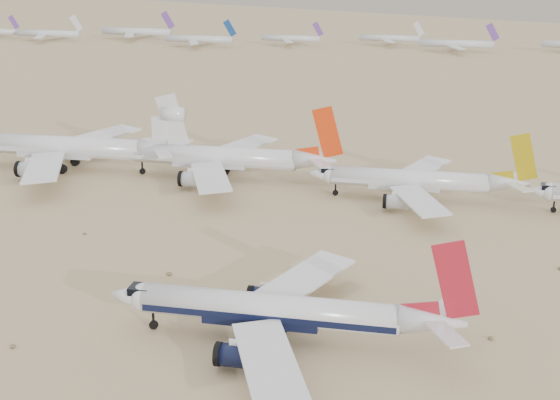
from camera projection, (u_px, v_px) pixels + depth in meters
name	position (u px, v px, depth m)	size (l,w,h in m)	color
ground	(327.00, 329.00, 119.16)	(7000.00, 7000.00, 0.00)	#8E7352
main_airliner	(284.00, 311.00, 113.79)	(51.40, 50.20, 18.14)	silver
row2_gold_tail	(418.00, 181.00, 176.52)	(47.86, 46.80, 17.04)	silver
row2_orange_tail	(224.00, 158.00, 192.30)	(54.88, 53.69, 19.58)	silver
row2_white_trijet	(73.00, 147.00, 199.94)	(59.70, 58.35, 21.15)	silver
distant_storage_row	(366.00, 40.00, 430.29)	(518.09, 65.73, 14.65)	silver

